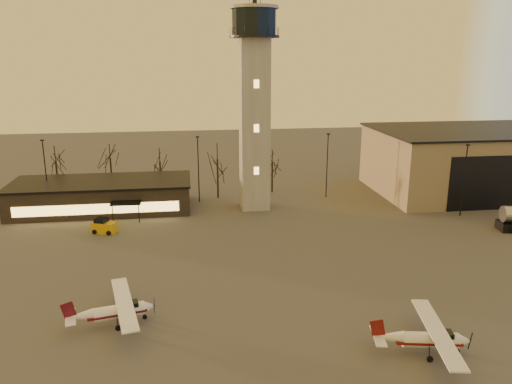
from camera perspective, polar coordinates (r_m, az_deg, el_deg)
The scene contains 9 objects.
ground at distance 46.43m, azimuth 5.01°, elevation -12.60°, with size 220.00×220.00×0.00m, color #494644.
control_tower at distance 70.76m, azimuth -0.18°, elevation 10.99°, with size 6.80×6.80×32.60m.
hangar at distance 88.38m, azimuth 23.28°, elevation 3.30°, with size 30.60×20.60×10.30m.
terminal at distance 75.52m, azimuth -17.15°, elevation -0.35°, with size 25.40×12.20×4.30m.
light_poles at distance 73.45m, azimuth 0.11°, elevation 2.53°, with size 58.50×12.25×10.14m.
tree_row at distance 80.72m, azimuth -10.78°, elevation 3.81°, with size 37.20×9.20×8.80m.
cessna_front at distance 41.22m, azimuth 19.44°, elevation -15.88°, with size 7.95×10.00×2.75m.
cessna_rear at distance 44.31m, azimuth -15.19°, elevation -13.22°, with size 7.82×9.83×2.71m.
service_cart at distance 66.12m, azimuth -16.96°, elevation -3.86°, with size 3.30×2.66×1.86m.
Camera 1 is at (-9.61, -39.90, 21.72)m, focal length 35.00 mm.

